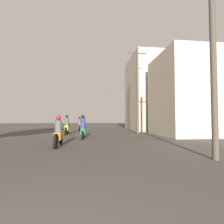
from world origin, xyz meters
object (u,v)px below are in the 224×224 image
(motorcycle_yellow, at_px, (67,127))
(building_right_far, at_px, (150,94))
(utility_pole_far, at_px, (138,89))
(motorcycle_orange, at_px, (59,134))
(motorcycle_red, at_px, (80,125))
(building_right_near, at_px, (192,95))
(motorcycle_green, at_px, (83,129))
(utility_pole_near, at_px, (213,36))

(motorcycle_yellow, xyz_separation_m, building_right_far, (9.30, 5.47, 3.75))
(building_right_far, height_order, utility_pole_far, building_right_far)
(motorcycle_orange, distance_m, building_right_far, 15.41)
(motorcycle_red, xyz_separation_m, building_right_near, (9.62, -5.95, 2.67))
(motorcycle_green, relative_size, building_right_far, 0.24)
(motorcycle_green, xyz_separation_m, motorcycle_red, (-0.70, 7.38, -0.01))
(building_right_near, bearing_deg, motorcycle_green, -170.87)
(motorcycle_orange, relative_size, building_right_near, 0.31)
(motorcycle_red, height_order, utility_pole_near, utility_pole_near)
(motorcycle_green, distance_m, building_right_near, 9.41)
(utility_pole_near, height_order, utility_pole_far, utility_pole_far)
(motorcycle_orange, relative_size, utility_pole_far, 0.26)
(motorcycle_orange, xyz_separation_m, building_right_near, (9.92, 4.85, 2.69))
(motorcycle_red, bearing_deg, utility_pole_near, -64.35)
(motorcycle_red, height_order, building_right_far, building_right_far)
(motorcycle_orange, bearing_deg, motorcycle_green, 79.48)
(motorcycle_orange, xyz_separation_m, motorcycle_red, (0.31, 10.80, 0.03))
(motorcycle_red, relative_size, building_right_near, 0.30)
(building_right_near, bearing_deg, building_right_far, 98.85)
(motorcycle_orange, distance_m, utility_pole_far, 9.25)
(motorcycle_green, xyz_separation_m, motorcycle_yellow, (-1.50, 3.17, 0.02))
(motorcycle_orange, xyz_separation_m, motorcycle_green, (1.01, 3.42, 0.04))
(building_right_far, relative_size, utility_pole_near, 1.14)
(building_right_near, relative_size, building_right_far, 0.75)
(building_right_far, bearing_deg, motorcycle_yellow, -149.55)
(motorcycle_yellow, xyz_separation_m, utility_pole_far, (6.17, -0.15, 3.39))
(motorcycle_orange, bearing_deg, motorcycle_red, 94.24)
(motorcycle_red, relative_size, utility_pole_near, 0.25)
(motorcycle_red, xyz_separation_m, utility_pole_far, (5.37, -4.36, 3.43))
(motorcycle_orange, distance_m, motorcycle_yellow, 6.61)
(motorcycle_orange, height_order, utility_pole_far, utility_pole_far)
(motorcycle_green, height_order, building_right_far, building_right_far)
(building_right_near, height_order, utility_pole_near, utility_pole_near)
(motorcycle_green, bearing_deg, building_right_far, 47.62)
(utility_pole_near, bearing_deg, building_right_near, 62.19)
(building_right_near, xyz_separation_m, utility_pole_near, (-4.38, -8.31, 0.76))
(motorcycle_yellow, bearing_deg, motorcycle_red, 77.25)
(building_right_near, distance_m, utility_pole_near, 9.42)
(motorcycle_yellow, distance_m, motorcycle_red, 4.28)
(building_right_near, height_order, utility_pole_far, utility_pole_far)
(motorcycle_yellow, bearing_deg, building_right_near, -11.44)
(motorcycle_orange, bearing_deg, building_right_near, 31.92)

